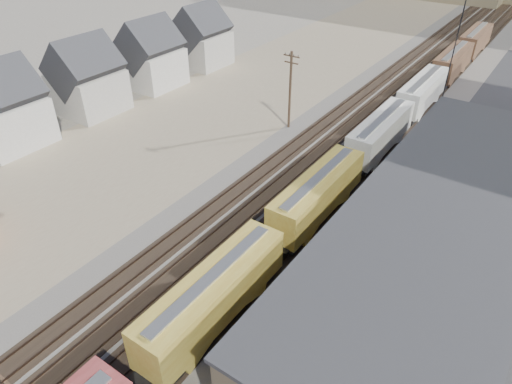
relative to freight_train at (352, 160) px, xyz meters
The scene contains 8 objects.
ballast_bed 16.44m from the freight_train, 103.56° to the left, with size 18.00×200.00×0.06m, color #4C4742.
dirt_yard 24.64m from the freight_train, 166.40° to the left, with size 24.00×180.00×0.03m, color #7C6B55.
rail_tracks 16.56m from the freight_train, 105.43° to the left, with size 11.40×200.00×0.24m.
freight_train is the anchor object (origin of this frame).
warehouse 14.53m from the freight_train, 39.58° to the right, with size 12.40×40.40×7.25m.
utility_pole_north 14.76m from the freight_train, 147.76° to the left, with size 2.20×0.32×10.00m.
radio_mast 26.61m from the freight_train, 85.12° to the left, with size 1.20×0.16×18.00m.
townhouse_row 38.94m from the freight_train, 166.26° to the right, with size 8.15×68.16×10.47m.
Camera 1 is at (18.78, -5.18, 26.45)m, focal length 32.00 mm.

